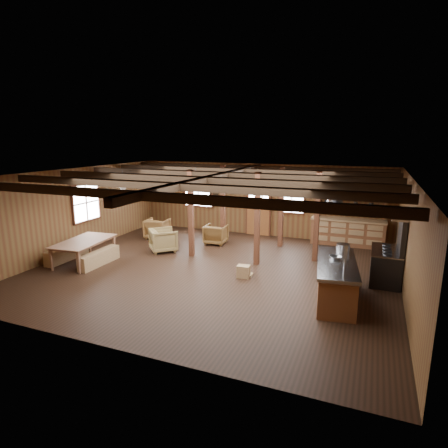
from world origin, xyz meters
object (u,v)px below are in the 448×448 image
(kitchen_island, at_px, (336,280))
(commercial_range, at_px, (388,260))
(armchair_a, at_px, (157,229))
(armchair_b, at_px, (216,234))
(dining_table, at_px, (86,252))
(armchair_c, at_px, (163,240))

(kitchen_island, xyz_separation_m, commercial_range, (1.17, 1.69, 0.13))
(armchair_a, relative_size, armchair_b, 1.08)
(dining_table, xyz_separation_m, armchair_b, (2.86, 3.46, -0.00))
(commercial_range, height_order, armchair_a, commercial_range)
(armchair_c, bearing_deg, armchair_b, -83.76)
(commercial_range, distance_m, armchair_b, 5.94)
(commercial_range, height_order, armchair_b, commercial_range)
(commercial_range, distance_m, armchair_a, 8.22)
(armchair_c, bearing_deg, dining_table, 97.72)
(armchair_c, bearing_deg, commercial_range, -134.77)
(dining_table, height_order, armchair_b, dining_table)
(dining_table, bearing_deg, kitchen_island, -95.49)
(kitchen_island, bearing_deg, armchair_c, 154.82)
(dining_table, relative_size, armchair_c, 2.35)
(commercial_range, xyz_separation_m, armchair_a, (-8.07, 1.56, -0.23))
(armchair_a, bearing_deg, kitchen_island, 146.91)
(dining_table, bearing_deg, armchair_c, -45.13)
(armchair_b, bearing_deg, armchair_a, -0.91)
(dining_table, distance_m, armchair_c, 2.51)
(kitchen_island, bearing_deg, armchair_a, 147.39)
(commercial_range, height_order, dining_table, commercial_range)
(armchair_a, height_order, armchair_b, armchair_a)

